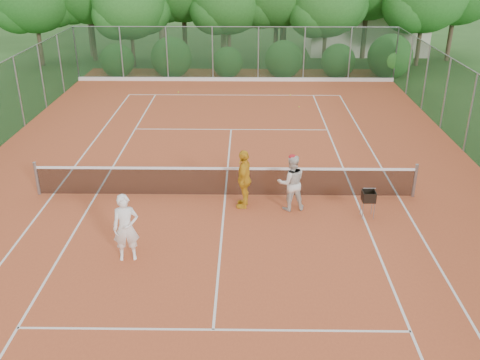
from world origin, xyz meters
name	(u,v)px	position (x,y,z in m)	size (l,w,h in m)	color
ground	(225,196)	(0.00, 0.00, 0.00)	(120.00, 120.00, 0.00)	#254E1B
clay_court	(225,196)	(0.00, 0.00, 0.01)	(18.00, 36.00, 0.02)	#B9522A
club_building	(364,30)	(9.00, 24.00, 1.50)	(8.00, 5.00, 3.00)	beige
tennis_net	(225,181)	(0.00, 0.00, 0.53)	(11.97, 0.10, 1.10)	gray
player_white	(126,228)	(-2.32, -3.69, 0.91)	(0.65, 0.43, 1.78)	white
player_center_grp	(291,182)	(2.00, -0.89, 0.89)	(0.93, 0.78, 1.76)	silver
player_yellow	(244,179)	(0.60, -0.73, 0.93)	(1.07, 0.44, 1.82)	gold
ball_hopper	(369,197)	(4.20, -1.38, 0.67)	(0.36, 0.36, 0.83)	gray
stray_ball_a	(178,92)	(-2.97, 12.33, 0.05)	(0.07, 0.07, 0.07)	#BBD331
stray_ball_b	(290,95)	(2.92, 11.81, 0.05)	(0.07, 0.07, 0.07)	#C9D732
stray_ball_c	(299,107)	(3.18, 9.69, 0.05)	(0.07, 0.07, 0.07)	gold
court_markings	(225,195)	(0.00, 0.00, 0.02)	(11.03, 23.83, 0.01)	white
fence_back	(235,54)	(0.00, 15.00, 1.52)	(18.07, 0.07, 3.00)	#19381E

